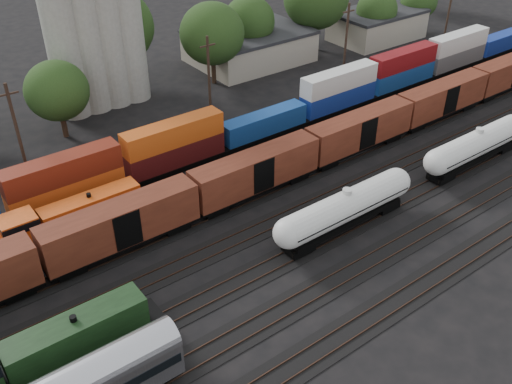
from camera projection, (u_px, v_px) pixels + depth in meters
ground at (232, 242)px, 54.93m from camera, size 600.00×600.00×0.00m
tracks at (232, 242)px, 54.90m from camera, size 180.00×33.20×0.20m
green_locomotive at (36, 357)px, 40.09m from camera, size 17.46×3.08×4.62m
tank_car_a at (345, 208)px, 55.11m from camera, size 17.23×3.08×4.51m
tank_car_b at (476, 145)px, 65.52m from camera, size 17.14×3.07×4.49m
orange_locomotive at (64, 219)px, 54.11m from camera, size 16.29×2.71×4.07m
boxcar_string at (256, 171)px, 59.84m from camera, size 169.00×2.90×4.20m
container_wall at (107, 170)px, 60.52m from camera, size 160.20×2.60×5.80m
grain_silo at (93, 27)px, 74.28m from camera, size 13.40×5.00×29.00m
industrial_sheds at (127, 85)px, 80.28m from camera, size 119.38×17.26×5.10m
tree_band at (69, 55)px, 74.99m from camera, size 162.37×20.36×14.47m
utility_poles at (122, 105)px, 66.13m from camera, size 122.20×0.36×12.00m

